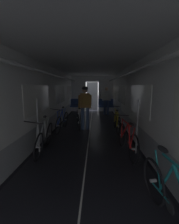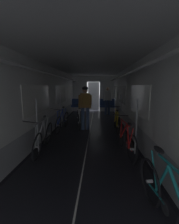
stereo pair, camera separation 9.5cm
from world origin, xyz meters
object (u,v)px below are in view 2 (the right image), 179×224
at_px(person_cyclist_aisle, 85,103).
at_px(person_standing_near_bench, 108,99).
at_px(bicycle_silver, 43,137).
at_px(bicycle_blue, 62,121).
at_px(bicycle_yellow, 117,122).
at_px(bicycle_teal, 168,204).
at_px(bicycle_white_in_aisle, 79,119).
at_px(bench_seat_far_left, 79,105).
at_px(bench_seat_far_right, 107,105).
at_px(bicycle_red, 126,140).

bearing_deg(person_cyclist_aisle, person_standing_near_bench, 72.37).
xyz_separation_m(bicycle_silver, bicycle_blue, (0.05, 1.98, 0.00)).
bearing_deg(bicycle_yellow, bicycle_silver, -137.97).
xyz_separation_m(bicycle_teal, bicycle_white_in_aisle, (-1.60, 4.64, 0.00)).
distance_m(bench_seat_far_left, bicycle_blue, 3.97).
bearing_deg(person_cyclist_aisle, bicycle_teal, -73.43).
relative_size(bench_seat_far_left, bicycle_white_in_aisle, 0.58).
distance_m(bicycle_yellow, person_cyclist_aisle, 1.42).
xyz_separation_m(bench_seat_far_right, person_standing_near_bench, (0.00, -0.38, 0.41)).
bearing_deg(person_cyclist_aisle, bench_seat_far_right, 74.06).
xyz_separation_m(bicycle_teal, bicycle_yellow, (-0.07, 4.18, -0.00)).
bearing_deg(bicycle_red, bench_seat_far_left, 107.81).
height_order(bicycle_blue, person_standing_near_bench, person_standing_near_bench).
relative_size(bench_seat_far_right, person_standing_near_bench, 0.58).
bearing_deg(bench_seat_far_left, bicycle_silver, -92.21).
distance_m(bicycle_yellow, bicycle_blue, 2.12).
bearing_deg(bicycle_blue, bicycle_teal, -62.44).
bearing_deg(person_cyclist_aisle, bicycle_red, -61.14).
relative_size(bicycle_red, person_cyclist_aisle, 0.98).
bearing_deg(person_standing_near_bench, bench_seat_far_left, 168.21).
bearing_deg(bicycle_white_in_aisle, bench_seat_far_right, 68.56).
xyz_separation_m(bicycle_teal, bicycle_silver, (-2.24, 2.22, -0.00)).
distance_m(bench_seat_far_left, bench_seat_far_right, 1.80).
height_order(bench_seat_far_right, bicycle_teal, bench_seat_far_right).
bearing_deg(bicycle_blue, bench_seat_far_left, 87.37).
bearing_deg(bicycle_silver, bicycle_yellow, 42.03).
xyz_separation_m(bicycle_yellow, bicycle_red, (-0.01, -2.01, 0.00)).
xyz_separation_m(bench_seat_far_right, person_cyclist_aisle, (-1.09, -3.80, 0.50)).
xyz_separation_m(bench_seat_far_left, person_cyclist_aisle, (0.71, -3.80, 0.50)).
bearing_deg(bicycle_teal, bicycle_blue, 117.56).
height_order(bicycle_yellow, bicycle_blue, bicycle_blue).
bearing_deg(person_standing_near_bench, bench_seat_far_right, 90.41).
distance_m(bicycle_silver, bicycle_yellow, 2.92).
height_order(bicycle_red, person_standing_near_bench, person_standing_near_bench).
bearing_deg(bicycle_red, person_standing_near_bench, 91.28).
xyz_separation_m(bench_seat_far_left, bench_seat_far_right, (1.80, 0.00, 0.00)).
distance_m(bench_seat_far_left, person_cyclist_aisle, 3.90).
bearing_deg(bicycle_red, bicycle_teal, -87.71).
relative_size(bench_seat_far_left, bicycle_red, 0.58).
xyz_separation_m(bench_seat_far_right, bicycle_yellow, (0.14, -3.99, -0.18)).
bearing_deg(bicycle_red, bicycle_blue, 135.96).
height_order(bench_seat_far_left, bicycle_silver, bicycle_silver).
bearing_deg(bicycle_silver, bicycle_red, -1.47).
distance_m(bicycle_red, person_standing_near_bench, 5.66).
bearing_deg(bicycle_silver, person_standing_near_bench, 69.96).
distance_m(bench_seat_far_left, bicycle_yellow, 4.44).
xyz_separation_m(bicycle_teal, bicycle_red, (-0.09, 2.17, 0.00)).
height_order(bicycle_silver, person_cyclist_aisle, person_cyclist_aisle).
bearing_deg(bench_seat_far_right, person_standing_near_bench, -89.59).
bearing_deg(bicycle_blue, person_cyclist_aisle, 10.26).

